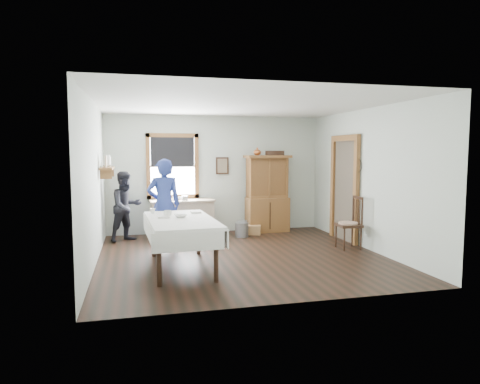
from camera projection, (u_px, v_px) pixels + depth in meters
The scene contains 20 objects.
room at pixel (242, 181), 7.58m from camera, with size 5.01×5.01×2.70m.
window at pixel (173, 162), 9.70m from camera, with size 1.18×0.07×1.48m.
doorway at pixel (345, 186), 9.00m from camera, with size 0.09×1.14×2.22m.
wall_shelf at pixel (107, 167), 8.48m from camera, with size 0.24×1.00×0.44m.
framed_picture at pixel (222, 166), 9.98m from camera, with size 0.30×0.04×0.40m, color #351D12.
rug_beater at pixel (358, 160), 8.42m from camera, with size 0.27×0.27×0.01m, color black.
work_counter at pixel (182, 218), 9.56m from camera, with size 1.41×0.53×0.80m, color tan.
china_hutch at pixel (267, 194), 10.02m from camera, with size 1.05×0.50×1.79m, color brown.
dining_table at pixel (181, 243), 6.87m from camera, with size 1.06×2.01×0.81m, color white.
spindle_chair at pixel (349, 223), 8.25m from camera, with size 0.47×0.47×1.02m, color #351D12.
pail at pixel (242, 230), 9.44m from camera, with size 0.30×0.30×0.32m, color gray.
wicker_basket at pixel (253, 230), 9.72m from camera, with size 0.35×0.25×0.21m, color olive.
woman_blue at pixel (164, 208), 8.13m from camera, with size 0.59×0.39×1.61m, color navy.
figure_dark at pixel (126, 209), 8.94m from camera, with size 0.66×0.51×1.36m, color black.
table_cup_a at pixel (168, 213), 7.05m from camera, with size 0.13×0.13×0.10m, color white.
table_cup_b at pixel (152, 211), 7.40m from camera, with size 0.10×0.10×0.09m, color white.
table_bowl at pixel (181, 216), 6.96m from camera, with size 0.23×0.23×0.06m, color white.
counter_book at pixel (171, 199), 9.52m from camera, with size 0.15×0.21×0.02m, color #74644D.
counter_bowl at pixel (177, 198), 9.57m from camera, with size 0.21×0.21×0.07m, color white.
shelf_bowl at pixel (107, 166), 8.49m from camera, with size 0.22×0.22×0.05m, color white.
Camera 1 is at (-1.83, -7.34, 1.87)m, focal length 32.00 mm.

